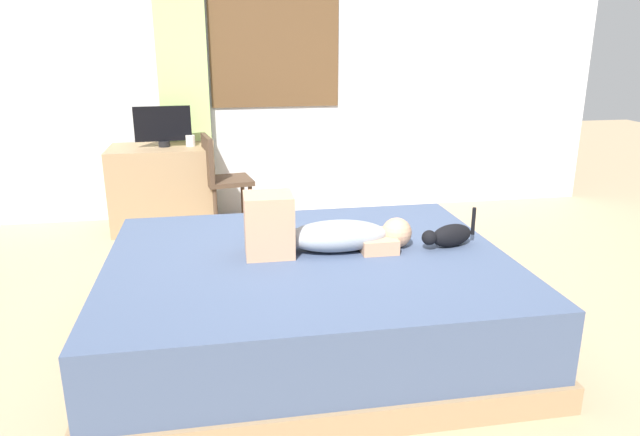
{
  "coord_description": "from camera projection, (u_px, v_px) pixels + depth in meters",
  "views": [
    {
      "loc": [
        -0.56,
        -3.0,
        1.64
      ],
      "look_at": [
        -0.01,
        0.12,
        0.66
      ],
      "focal_mm": 32.49,
      "sensor_mm": 36.0,
      "label": 1
    }
  ],
  "objects": [
    {
      "name": "person_lying",
      "position": [
        320.0,
        232.0,
        3.19
      ],
      "size": [
        0.94,
        0.28,
        0.34
      ],
      "color": "#8C939E",
      "rests_on": "bed"
    },
    {
      "name": "ground_plane",
      "position": [
        325.0,
        330.0,
        3.4
      ],
      "size": [
        16.0,
        16.0,
        0.0
      ],
      "primitive_type": "plane",
      "color": "tan"
    },
    {
      "name": "cat",
      "position": [
        449.0,
        235.0,
        3.27
      ],
      "size": [
        0.35,
        0.18,
        0.21
      ],
      "color": "black",
      "rests_on": "bed"
    },
    {
      "name": "chair_by_desk",
      "position": [
        220.0,
        176.0,
        4.99
      ],
      "size": [
        0.44,
        0.44,
        0.86
      ],
      "color": "#4C3828",
      "rests_on": "ground"
    },
    {
      "name": "bed",
      "position": [
        309.0,
        299.0,
        3.23
      ],
      "size": [
        2.22,
        1.81,
        0.51
      ],
      "color": "#997A56",
      "rests_on": "ground"
    },
    {
      "name": "tv_monitor",
      "position": [
        163.0,
        126.0,
        4.99
      ],
      "size": [
        0.48,
        0.1,
        0.35
      ],
      "color": "black",
      "rests_on": "desk"
    },
    {
      "name": "back_wall_with_window",
      "position": [
        275.0,
        59.0,
        5.37
      ],
      "size": [
        6.4,
        0.14,
        2.9
      ],
      "color": "silver",
      "rests_on": "ground"
    },
    {
      "name": "curtain_left",
      "position": [
        184.0,
        85.0,
        5.19
      ],
      "size": [
        0.44,
        0.06,
        2.49
      ],
      "primitive_type": "cube",
      "color": "#ADCC75",
      "rests_on": "ground"
    },
    {
      "name": "cup",
      "position": [
        190.0,
        141.0,
        5.06
      ],
      "size": [
        0.08,
        0.08,
        0.09
      ],
      "primitive_type": "cylinder",
      "color": "white",
      "rests_on": "desk"
    },
    {
      "name": "desk",
      "position": [
        164.0,
        188.0,
        5.15
      ],
      "size": [
        0.9,
        0.56,
        0.74
      ],
      "color": "#997A56",
      "rests_on": "ground"
    }
  ]
}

